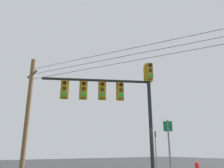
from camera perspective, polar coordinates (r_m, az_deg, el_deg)
The scene contains 5 objects.
signal_mast_assembly at distance 12.08m, azimuth 1.80°, elevation -2.25°, with size 5.62×3.14×6.18m.
utility_pole_wooden at distance 17.68m, azimuth -20.94°, elevation -6.41°, with size 0.34×2.06×8.35m.
route_sign_primary at distance 14.85m, azimuth 11.29°, elevation -15.88°, with size 0.24×0.28×2.61m.
route_sign_secondary at distance 9.47m, azimuth 14.57°, elevation -14.98°, with size 0.28×0.27×2.63m.
overhead_wire_span at distance 13.05m, azimuth 13.04°, elevation 8.95°, with size 10.09×18.19×1.14m.
Camera 1 is at (9.17, 7.89, 1.42)m, focal length 35.30 mm.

